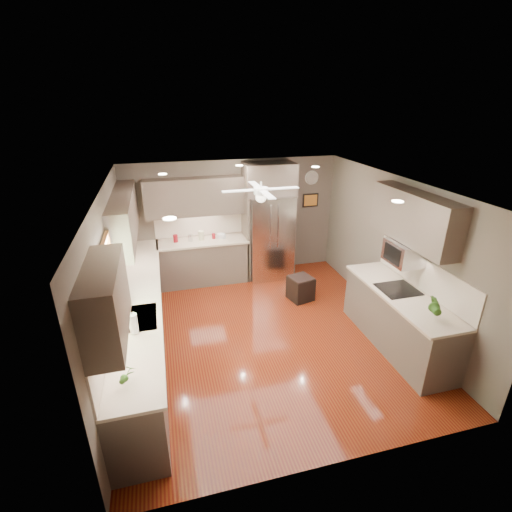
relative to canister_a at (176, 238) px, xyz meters
name	(u,v)px	position (x,y,z in m)	size (l,w,h in m)	color
floor	(265,334)	(1.26, -2.23, -1.02)	(5.00, 5.00, 0.00)	#55120B
ceiling	(267,186)	(1.26, -2.23, 1.48)	(5.00, 5.00, 0.00)	white
wall_back	(233,219)	(1.26, 0.27, 0.23)	(4.50, 4.50, 0.00)	brown
wall_front	(339,373)	(1.26, -4.73, 0.23)	(4.50, 4.50, 0.00)	brown
wall_left	(112,283)	(-0.99, -2.23, 0.23)	(5.00, 5.00, 0.00)	brown
wall_right	(394,252)	(3.51, -2.23, 0.23)	(5.00, 5.00, 0.00)	brown
canister_a	(176,238)	(0.00, 0.00, 0.00)	(0.10, 0.10, 0.15)	maroon
canister_b	(190,238)	(0.30, -0.02, -0.01)	(0.09, 0.09, 0.14)	silver
canister_c	(201,236)	(0.52, 0.00, 0.01)	(0.12, 0.12, 0.20)	#BBB68C
canister_d	(214,236)	(0.78, 0.00, -0.02)	(0.07, 0.07, 0.11)	maroon
soap_bottle	(127,295)	(-0.82, -2.25, 0.02)	(0.09, 0.10, 0.21)	white
potted_plant_left	(129,373)	(-0.71, -4.01, 0.05)	(0.14, 0.09, 0.27)	#30611B
potted_plant_right	(435,306)	(3.16, -3.73, 0.09)	(0.19, 0.15, 0.34)	#30611B
bowl	(222,237)	(0.94, -0.02, -0.06)	(0.20, 0.20, 0.05)	#BBB68C
left_run	(141,321)	(-0.70, -2.08, -0.54)	(0.65, 4.70, 1.45)	#4A3E36
back_run	(203,260)	(0.53, -0.03, -0.54)	(1.85, 0.65, 1.45)	#4A3E36
uppers	(210,218)	(0.52, -1.52, 0.85)	(4.50, 4.70, 0.95)	#4A3E36
window	(107,279)	(-0.96, -2.73, 0.53)	(0.05, 1.12, 0.92)	#BFF2B2
sink	(138,320)	(-0.67, -2.73, -0.11)	(0.50, 0.70, 0.32)	silver
refrigerator	(269,224)	(1.96, -0.07, 0.17)	(1.06, 0.75, 2.45)	silver
right_run	(398,318)	(3.19, -3.03, -0.54)	(0.70, 2.20, 1.45)	#4A3E36
microwave	(404,253)	(3.28, -2.78, 0.46)	(0.43, 0.55, 0.34)	silver
ceiling_fan	(261,193)	(1.26, -1.93, 1.31)	(1.18, 1.18, 0.32)	white
recessed_lights	(257,181)	(1.22, -1.83, 1.47)	(2.84, 3.14, 0.01)	white
wall_clock	(312,178)	(3.01, 0.25, 1.03)	(0.30, 0.03, 0.30)	white
framed_print	(310,200)	(3.01, 0.25, 0.53)	(0.36, 0.03, 0.30)	black
stool	(301,288)	(2.25, -1.28, -0.78)	(0.50, 0.50, 0.48)	black
paper_towel	(133,323)	(-0.69, -3.08, 0.06)	(0.11, 0.11, 0.27)	white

